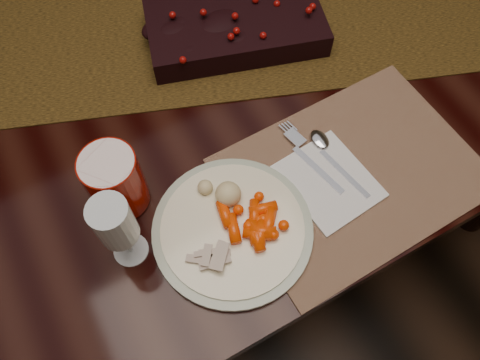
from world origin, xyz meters
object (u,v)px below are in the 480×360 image
dining_table (189,175)px  wine_glass (120,232)px  centerpiece (236,25)px  placemat_main (353,173)px  turkey_shreds (212,257)px  napkin (329,181)px  mashed_potatoes (212,190)px  dinner_plate (233,229)px  red_cup (115,182)px  baby_carrots (250,222)px

dining_table → wine_glass: wine_glass is taller
centerpiece → placemat_main: bearing=-85.7°
turkey_shreds → napkin: size_ratio=0.42×
mashed_potatoes → turkey_shreds: mashed_potatoes is taller
dining_table → placemat_main: 0.54m
placemat_main → mashed_potatoes: mashed_potatoes is taller
dining_table → napkin: 0.53m
dinner_plate → wine_glass: bearing=162.3°
placemat_main → dining_table: bearing=119.3°
napkin → wine_glass: (-0.35, 0.05, 0.08)m
red_cup → mashed_potatoes: bearing=-29.8°
placemat_main → baby_carrots: bearing=178.8°
centerpiece → dinner_plate: bearing=-119.3°
red_cup → napkin: bearing=-23.8°
mashed_potatoes → turkey_shreds: size_ratio=1.11×
dinner_plate → mashed_potatoes: size_ratio=3.62×
dinner_plate → turkey_shreds: size_ratio=4.01×
placemat_main → baby_carrots: size_ratio=4.23×
wine_glass → dining_table: bearing=54.2°
dinner_plate → baby_carrots: size_ratio=2.60×
red_cup → dinner_plate: bearing=-46.6°
baby_carrots → turkey_shreds: bearing=-164.4°
turkey_shreds → wine_glass: (-0.11, 0.08, 0.06)m
centerpiece → red_cup: (-0.35, -0.23, 0.03)m
dining_table → napkin: napkin is taller
mashed_potatoes → turkey_shreds: bearing=-116.9°
dining_table → dinner_plate: bearing=-96.8°
placemat_main → red_cup: (-0.38, 0.15, 0.06)m
centerpiece → baby_carrots: centerpiece is taller
dinner_plate → mashed_potatoes: (-0.00, 0.07, 0.03)m
dining_table → centerpiece: bearing=15.5°
centerpiece → napkin: bearing=-93.1°
baby_carrots → red_cup: red_cup is taller
mashed_potatoes → napkin: 0.21m
mashed_potatoes → napkin: size_ratio=0.46×
turkey_shreds → wine_glass: wine_glass is taller
turkey_shreds → napkin: bearing=7.2°
placemat_main → wine_glass: (-0.40, 0.06, 0.08)m
dinner_plate → red_cup: size_ratio=2.14×
dinner_plate → napkin: size_ratio=1.67×
placemat_main → dinner_plate: bearing=176.8°
placemat_main → napkin: size_ratio=2.71×
dinner_plate → red_cup: red_cup is taller
centerpiece → wine_glass: 0.50m
dining_table → placemat_main: (0.20, -0.33, 0.38)m
napkin → red_cup: 0.36m
placemat_main → mashed_potatoes: (-0.24, 0.07, 0.04)m
centerpiece → mashed_potatoes: (-0.21, -0.31, 0.00)m
centerpiece → napkin: 0.38m
centerpiece → placemat_main: size_ratio=0.82×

